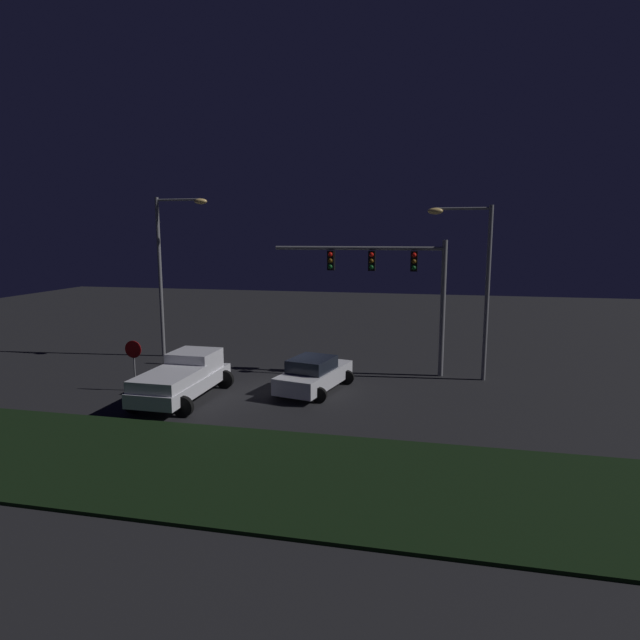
{
  "coord_description": "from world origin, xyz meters",
  "views": [
    {
      "loc": [
        6.07,
        -22.08,
        6.69
      ],
      "look_at": [
        1.13,
        0.8,
        2.96
      ],
      "focal_mm": 29.68,
      "sensor_mm": 36.0,
      "label": 1
    }
  ],
  "objects_px": {
    "traffic_signal_gantry": "(392,274)",
    "street_lamp_right": "(475,271)",
    "street_lamp_left": "(169,258)",
    "stop_sign": "(134,356)",
    "pickup_truck": "(184,375)",
    "car_sedan": "(314,374)"
  },
  "relations": [
    {
      "from": "street_lamp_left",
      "to": "stop_sign",
      "type": "distance_m",
      "value": 7.74
    },
    {
      "from": "pickup_truck",
      "to": "street_lamp_left",
      "type": "distance_m",
      "value": 9.34
    },
    {
      "from": "traffic_signal_gantry",
      "to": "street_lamp_left",
      "type": "relative_size",
      "value": 0.95
    },
    {
      "from": "pickup_truck",
      "to": "street_lamp_left",
      "type": "relative_size",
      "value": 0.62
    },
    {
      "from": "street_lamp_left",
      "to": "stop_sign",
      "type": "relative_size",
      "value": 3.92
    },
    {
      "from": "traffic_signal_gantry",
      "to": "street_lamp_right",
      "type": "relative_size",
      "value": 1.03
    },
    {
      "from": "car_sedan",
      "to": "street_lamp_left",
      "type": "distance_m",
      "value": 11.43
    },
    {
      "from": "street_lamp_right",
      "to": "pickup_truck",
      "type": "bearing_deg",
      "value": -154.56
    },
    {
      "from": "street_lamp_left",
      "to": "car_sedan",
      "type": "bearing_deg",
      "value": -27.76
    },
    {
      "from": "car_sedan",
      "to": "stop_sign",
      "type": "xyz_separation_m",
      "value": [
        -7.63,
        -1.64,
        0.82
      ]
    },
    {
      "from": "traffic_signal_gantry",
      "to": "street_lamp_right",
      "type": "xyz_separation_m",
      "value": [
        3.8,
        -0.32,
        0.21
      ]
    },
    {
      "from": "pickup_truck",
      "to": "car_sedan",
      "type": "height_order",
      "value": "pickup_truck"
    },
    {
      "from": "stop_sign",
      "to": "street_lamp_right",
      "type": "bearing_deg",
      "value": 19.29
    },
    {
      "from": "pickup_truck",
      "to": "stop_sign",
      "type": "bearing_deg",
      "value": 78.72
    },
    {
      "from": "street_lamp_right",
      "to": "stop_sign",
      "type": "height_order",
      "value": "street_lamp_right"
    },
    {
      "from": "traffic_signal_gantry",
      "to": "car_sedan",
      "type": "bearing_deg",
      "value": -128.59
    },
    {
      "from": "pickup_truck",
      "to": "stop_sign",
      "type": "distance_m",
      "value": 2.74
    },
    {
      "from": "street_lamp_right",
      "to": "street_lamp_left",
      "type": "bearing_deg",
      "value": 174.86
    },
    {
      "from": "stop_sign",
      "to": "street_lamp_left",
      "type": "bearing_deg",
      "value": 103.62
    },
    {
      "from": "car_sedan",
      "to": "traffic_signal_gantry",
      "type": "distance_m",
      "value": 6.33
    },
    {
      "from": "pickup_truck",
      "to": "traffic_signal_gantry",
      "type": "xyz_separation_m",
      "value": [
        7.99,
        5.93,
        3.9
      ]
    },
    {
      "from": "pickup_truck",
      "to": "street_lamp_right",
      "type": "bearing_deg",
      "value": -63.63
    }
  ]
}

